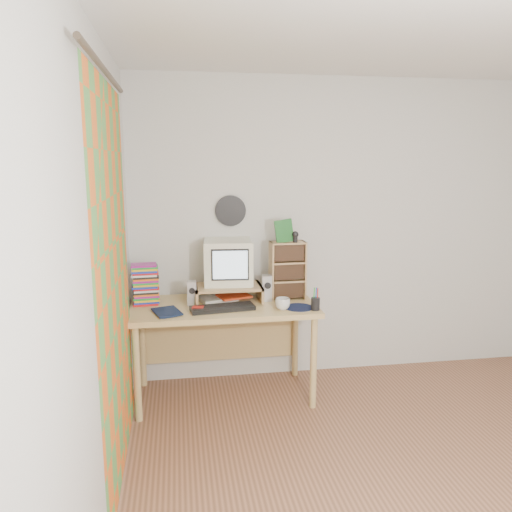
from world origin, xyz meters
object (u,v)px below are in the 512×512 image
object	(u,v)px
dvd_stack	(145,287)
diary	(155,312)
cd_rack	(287,270)
desk	(223,319)
crt_monitor	(228,263)
keyboard	(222,308)
mug	(283,304)

from	to	relation	value
dvd_stack	diary	distance (m)	0.32
cd_rack	dvd_stack	bearing A→B (deg)	177.66
cd_rack	desk	bearing A→B (deg)	-178.62
desk	dvd_stack	distance (m)	0.64
dvd_stack	cd_rack	size ratio (longest dim) A/B	0.59
dvd_stack	desk	bearing A→B (deg)	-7.84
cd_rack	diary	world-z (taller)	cd_rack
desk	dvd_stack	bearing A→B (deg)	176.22
cd_rack	diary	size ratio (longest dim) A/B	2.15
crt_monitor	keyboard	distance (m)	0.41
dvd_stack	mug	bearing A→B (deg)	-20.95
desk	diary	size ratio (longest dim) A/B	6.59
mug	crt_monitor	bearing A→B (deg)	135.78
cd_rack	keyboard	bearing A→B (deg)	-157.97
cd_rack	diary	bearing A→B (deg)	-166.48
keyboard	dvd_stack	xyz separation A→B (m)	(-0.56, 0.25, 0.12)
desk	keyboard	distance (m)	0.26
desk	cd_rack	world-z (taller)	cd_rack
desk	dvd_stack	world-z (taller)	dvd_stack
keyboard	dvd_stack	size ratio (longest dim) A/B	1.75
desk	crt_monitor	distance (m)	0.44
keyboard	mug	world-z (taller)	mug
desk	mug	distance (m)	0.53
cd_rack	mug	distance (m)	0.36
desk	mug	xyz separation A→B (m)	(0.42, -0.27, 0.18)
keyboard	desk	bearing A→B (deg)	77.27
diary	mug	bearing A→B (deg)	-17.96
cd_rack	mug	size ratio (longest dim) A/B	4.18
mug	dvd_stack	bearing A→B (deg)	163.11
diary	cd_rack	bearing A→B (deg)	-1.75
crt_monitor	cd_rack	bearing A→B (deg)	-2.28
keyboard	cd_rack	size ratio (longest dim) A/B	1.03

